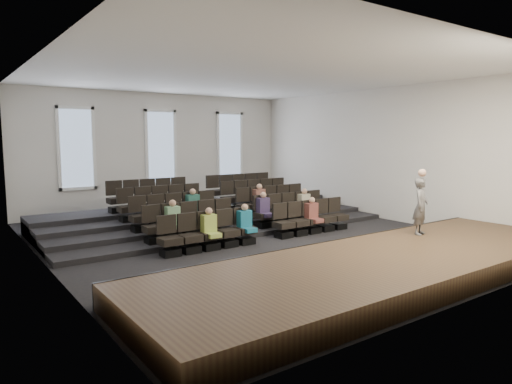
% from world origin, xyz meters
% --- Properties ---
extents(ground, '(14.00, 14.00, 0.00)m').
position_xyz_m(ground, '(0.00, 0.00, 0.00)').
color(ground, black).
rests_on(ground, ground).
extents(ceiling, '(12.00, 14.00, 0.02)m').
position_xyz_m(ceiling, '(0.00, 0.00, 5.01)').
color(ceiling, white).
rests_on(ceiling, ground).
extents(wall_back, '(12.00, 0.04, 5.00)m').
position_xyz_m(wall_back, '(0.00, 7.02, 2.50)').
color(wall_back, silver).
rests_on(wall_back, ground).
extents(wall_front, '(12.00, 0.04, 5.00)m').
position_xyz_m(wall_front, '(0.00, -7.02, 2.50)').
color(wall_front, silver).
rests_on(wall_front, ground).
extents(wall_left, '(0.04, 14.00, 5.00)m').
position_xyz_m(wall_left, '(-6.02, 0.00, 2.50)').
color(wall_left, silver).
rests_on(wall_left, ground).
extents(wall_right, '(0.04, 14.00, 5.00)m').
position_xyz_m(wall_right, '(6.02, 0.00, 2.50)').
color(wall_right, silver).
rests_on(wall_right, ground).
extents(stage, '(11.80, 3.60, 0.50)m').
position_xyz_m(stage, '(0.00, -5.10, 0.25)').
color(stage, '#47341E').
rests_on(stage, ground).
extents(stage_lip, '(11.80, 0.06, 0.52)m').
position_xyz_m(stage_lip, '(0.00, -3.33, 0.25)').
color(stage_lip, black).
rests_on(stage_lip, ground).
extents(risers, '(11.80, 4.80, 0.60)m').
position_xyz_m(risers, '(0.00, 3.17, 0.20)').
color(risers, black).
rests_on(risers, ground).
extents(seating_rows, '(6.80, 4.70, 1.67)m').
position_xyz_m(seating_rows, '(-0.00, 1.54, 0.68)').
color(seating_rows, black).
rests_on(seating_rows, ground).
extents(windows, '(8.44, 0.10, 3.24)m').
position_xyz_m(windows, '(0.00, 6.95, 2.70)').
color(windows, white).
rests_on(windows, wall_back).
extents(audience, '(5.45, 2.64, 1.10)m').
position_xyz_m(audience, '(0.00, 0.32, 0.81)').
color(audience, '#A3BA4A').
rests_on(audience, seating_rows).
extents(speaker, '(0.66, 0.54, 1.54)m').
position_xyz_m(speaker, '(2.59, -4.17, 1.27)').
color(speaker, '#5C5957').
rests_on(speaker, stage).
extents(mic_stand, '(0.25, 0.25, 1.47)m').
position_xyz_m(mic_stand, '(2.64, -4.13, 0.94)').
color(mic_stand, black).
rests_on(mic_stand, stage).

